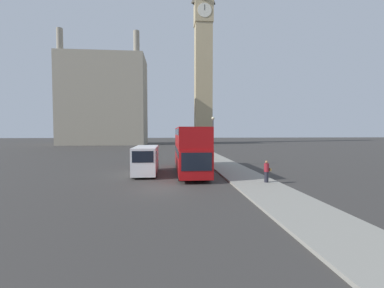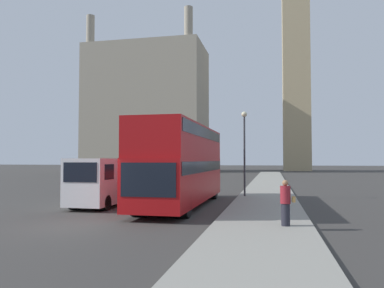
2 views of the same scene
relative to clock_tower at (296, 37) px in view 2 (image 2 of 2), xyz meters
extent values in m
plane|color=#383533|center=(-12.60, -73.65, -30.17)|extent=(300.00, 300.00, 0.00)
cube|color=gray|center=(-5.80, -73.65, -30.10)|extent=(3.59, 120.00, 0.15)
cube|color=tan|center=(0.00, 0.00, -9.45)|extent=(5.85, 5.85, 41.45)
cube|color=#9E937F|center=(-31.71, -10.10, -16.87)|extent=(24.60, 14.12, 26.61)
cylinder|color=#9E937F|center=(-42.16, -16.10, -0.64)|extent=(1.69, 1.69, 5.85)
cylinder|color=#9E937F|center=(-21.26, -16.10, -0.64)|extent=(1.69, 1.69, 5.85)
cube|color=#A80F11|center=(-10.15, -67.10, -28.75)|extent=(2.56, 11.23, 2.23)
cube|color=#A80F11|center=(-10.15, -67.10, -26.77)|extent=(2.56, 11.01, 1.71)
cube|color=black|center=(-10.15, -67.10, -28.06)|extent=(2.60, 10.78, 0.55)
cube|color=black|center=(-10.15, -67.10, -26.29)|extent=(2.60, 10.56, 0.55)
cube|color=black|center=(-10.15, -72.73, -28.48)|extent=(2.25, 0.03, 1.34)
cylinder|color=black|center=(-11.07, -71.03, -29.61)|extent=(0.72, 1.13, 1.13)
cylinder|color=black|center=(-9.22, -71.03, -29.61)|extent=(0.72, 1.13, 1.13)
cylinder|color=black|center=(-11.07, -63.17, -29.61)|extent=(0.72, 1.13, 1.13)
cylinder|color=black|center=(-9.22, -63.17, -29.61)|extent=(0.72, 1.13, 1.13)
cube|color=white|center=(-14.24, -67.61, -28.80)|extent=(2.01, 5.84, 2.33)
cube|color=black|center=(-14.24, -70.55, -28.29)|extent=(1.71, 0.02, 0.93)
cube|color=black|center=(-14.24, -69.51, -28.29)|extent=(2.04, 1.05, 0.74)
cylinder|color=black|center=(-14.99, -69.60, -29.80)|extent=(0.50, 0.75, 0.75)
cylinder|color=black|center=(-13.49, -69.60, -29.80)|extent=(0.50, 0.75, 0.75)
cylinder|color=black|center=(-14.99, -65.63, -29.80)|extent=(0.50, 0.75, 0.75)
cylinder|color=black|center=(-13.49, -65.63, -29.80)|extent=(0.50, 0.75, 0.75)
cylinder|color=#23232D|center=(-4.98, -72.95, -29.63)|extent=(0.30, 0.30, 0.78)
cylinder|color=maroon|center=(-4.98, -72.95, -28.93)|extent=(0.36, 0.36, 0.62)
sphere|color=#9E704C|center=(-4.98, -72.95, -28.52)|extent=(0.21, 0.21, 0.21)
cube|color=olive|center=(-4.70, -72.95, -29.09)|extent=(0.12, 0.24, 0.20)
cylinder|color=#38383D|center=(-7.16, -62.39, -27.49)|extent=(0.12, 0.12, 5.07)
sphere|color=beige|center=(-7.16, -62.39, -24.77)|extent=(0.36, 0.36, 0.36)
camera|label=1|loc=(-12.13, -91.19, -26.30)|focal=24.00mm
camera|label=2|loc=(-5.43, -86.59, -27.70)|focal=35.00mm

